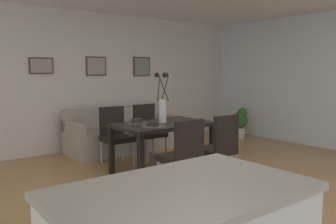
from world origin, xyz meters
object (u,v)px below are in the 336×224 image
at_px(bowl_near_right, 137,120).
at_px(dining_chair_near_left, 184,152).
at_px(centerpiece_vase, 163,104).
at_px(framed_picture_center, 96,66).
at_px(sofa, 122,135).
at_px(framed_picture_left, 41,66).
at_px(dining_chair_near_right, 115,132).
at_px(dining_chair_far_left, 220,145).
at_px(bowl_near_left, 153,124).
at_px(framed_picture_right, 142,67).
at_px(dining_chair_far_right, 148,128).
at_px(potted_plant, 240,121).
at_px(dining_table, 163,129).

bearing_deg(bowl_near_right, dining_chair_near_left, -91.00).
distance_m(centerpiece_vase, framed_picture_center, 2.20).
relative_size(centerpiece_vase, sofa, 0.35).
relative_size(sofa, framed_picture_left, 4.94).
xyz_separation_m(dining_chair_near_right, sofa, (0.58, 0.80, -0.23)).
bearing_deg(sofa, bowl_near_right, -111.73).
distance_m(dining_chair_far_left, bowl_near_left, 0.95).
relative_size(framed_picture_left, framed_picture_right, 1.04).
relative_size(dining_chair_near_left, bowl_near_right, 5.41).
height_order(dining_chair_near_left, framed_picture_right, framed_picture_right).
height_order(dining_chair_near_right, framed_picture_center, framed_picture_center).
xyz_separation_m(dining_chair_far_left, sofa, (-0.07, 2.50, -0.23)).
xyz_separation_m(bowl_near_left, framed_picture_left, (-0.73, 2.33, 0.80)).
relative_size(framed_picture_left, framed_picture_center, 1.01).
xyz_separation_m(dining_chair_near_right, framed_picture_left, (-0.72, 1.28, 1.07)).
height_order(bowl_near_left, framed_picture_center, framed_picture_center).
relative_size(dining_chair_near_left, dining_chair_far_right, 1.00).
relative_size(dining_chair_near_right, potted_plant, 1.37).
bearing_deg(dining_chair_far_right, dining_chair_far_left, -90.19).
distance_m(dining_table, centerpiece_vase, 0.37).
xyz_separation_m(dining_chair_near_right, potted_plant, (3.31, 0.26, -0.14)).
relative_size(framed_picture_center, potted_plant, 0.62).
relative_size(centerpiece_vase, bowl_near_right, 4.32).
relative_size(dining_chair_near_left, bowl_near_left, 5.41).
bearing_deg(dining_chair_near_left, framed_picture_center, 83.66).
bearing_deg(dining_table, potted_plant, 20.30).
xyz_separation_m(framed_picture_center, potted_plant, (2.99, -1.02, -1.21)).
height_order(framed_picture_center, potted_plant, framed_picture_center).
distance_m(framed_picture_center, framed_picture_right, 1.04).
height_order(bowl_near_left, sofa, bowl_near_left).
relative_size(dining_chair_near_right, sofa, 0.44).
height_order(dining_chair_far_left, framed_picture_left, framed_picture_left).
bearing_deg(framed_picture_left, potted_plant, -14.23).
height_order(bowl_near_right, sofa, bowl_near_right).
bearing_deg(framed_picture_right, dining_chair_near_right, -136.82).
bearing_deg(dining_chair_near_left, centerpiece_vase, 69.11).
bearing_deg(bowl_near_right, dining_table, -32.80).
relative_size(bowl_near_left, sofa, 0.08).
relative_size(dining_chair_near_right, dining_chair_far_left, 1.00).
height_order(dining_chair_far_right, bowl_near_left, dining_chair_far_right).
relative_size(bowl_near_right, framed_picture_left, 0.41).
distance_m(bowl_near_right, framed_picture_right, 2.49).
xyz_separation_m(centerpiece_vase, sofa, (0.26, 1.65, -0.74)).
xyz_separation_m(bowl_near_left, sofa, (0.58, 1.85, -0.50)).
bearing_deg(framed_picture_center, sofa, -61.61).
relative_size(dining_chair_near_right, bowl_near_right, 5.41).
bearing_deg(dining_chair_far_left, framed_picture_center, 96.25).
xyz_separation_m(sofa, framed_picture_right, (0.78, 0.48, 1.31)).
bearing_deg(framed_picture_center, centerpiece_vase, -89.98).
distance_m(dining_table, bowl_near_left, 0.40).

